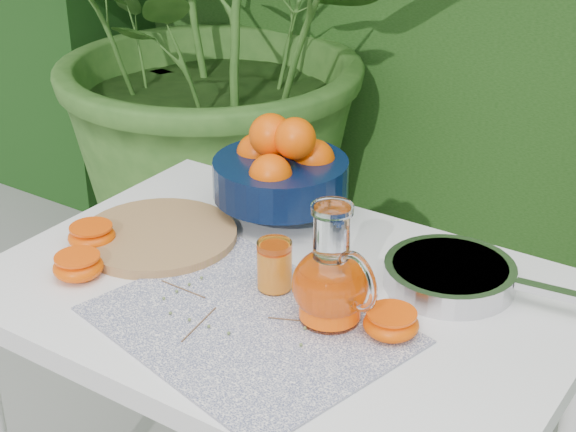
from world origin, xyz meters
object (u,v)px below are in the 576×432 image
Objects in this scene: juice_pitcher at (331,282)px; saute_pan at (452,274)px; white_table at (282,328)px; cutting_board at (158,236)px; fruit_bowl at (281,169)px.

juice_pitcher is 0.50× the size of saute_pan.
cutting_board is (-0.29, 0.01, 0.09)m from white_table.
fruit_bowl is at bearing 135.56° from juice_pitcher.
fruit_bowl is at bearing 170.03° from saute_pan.
saute_pan is (0.53, 0.16, 0.01)m from cutting_board.
cutting_board is 0.89× the size of fruit_bowl.
white_table is 0.30m from cutting_board.
juice_pitcher reaches higher than cutting_board.
juice_pitcher is 0.24m from saute_pan.
fruit_bowl is at bearing 60.35° from cutting_board.
juice_pitcher reaches higher than saute_pan.
juice_pitcher is at bearing -18.67° from white_table.
white_table is 0.34m from fruit_bowl.
cutting_board is at bearing -119.65° from fruit_bowl.
juice_pitcher is at bearing -44.44° from fruit_bowl.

